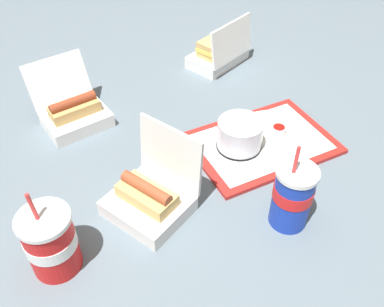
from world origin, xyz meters
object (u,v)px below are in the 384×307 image
at_px(cake_container, 240,135).
at_px(soda_cup_corner, 51,242).
at_px(ketchup_cup, 278,130).
at_px(clamshell_sandwich_right, 219,52).
at_px(clamshell_hotdog_front, 150,197).
at_px(soda_cup_center, 292,196).
at_px(food_tray, 261,143).
at_px(clamshell_hotdog_center, 74,112).
at_px(plastic_fork, 278,155).

xyz_separation_m(cake_container, soda_cup_corner, (0.53, 0.01, 0.02)).
xyz_separation_m(ketchup_cup, clamshell_sandwich_right, (-0.15, -0.39, 0.02)).
height_order(clamshell_hotdog_front, soda_cup_center, soda_cup_center).
xyz_separation_m(cake_container, clamshell_sandwich_right, (-0.27, -0.36, -0.01)).
relative_size(food_tray, soda_cup_center, 1.96).
height_order(ketchup_cup, clamshell_hotdog_center, clamshell_hotdog_center).
bearing_deg(ketchup_cup, plastic_fork, 40.10).
bearing_deg(clamshell_hotdog_center, ketchup_cup, 132.48).
xyz_separation_m(cake_container, soda_cup_center, (0.09, 0.24, 0.03)).
bearing_deg(clamshell_sandwich_right, cake_container, 53.17).
height_order(cake_container, plastic_fork, cake_container).
distance_m(clamshell_hotdog_center, soda_cup_corner, 0.47).
distance_m(food_tray, soda_cup_corner, 0.59).
height_order(clamshell_hotdog_front, clamshell_hotdog_center, clamshell_hotdog_front).
bearing_deg(cake_container, soda_cup_corner, 0.56).
bearing_deg(clamshell_hotdog_front, plastic_fork, 167.21).
bearing_deg(soda_cup_center, clamshell_hotdog_front, -47.02).
bearing_deg(clamshell_hotdog_center, soda_cup_center, 106.14).
bearing_deg(ketchup_cup, clamshell_hotdog_center, -47.52).
xyz_separation_m(cake_container, clamshell_hotdog_front, (0.30, 0.01, -0.01)).
bearing_deg(cake_container, clamshell_sandwich_right, -126.83).
height_order(ketchup_cup, clamshell_sandwich_right, clamshell_sandwich_right).
height_order(plastic_fork, clamshell_sandwich_right, clamshell_sandwich_right).
bearing_deg(food_tray, plastic_fork, 80.23).
height_order(plastic_fork, clamshell_hotdog_front, clamshell_hotdog_front).
distance_m(food_tray, ketchup_cup, 0.06).
bearing_deg(soda_cup_center, plastic_fork, -132.99).
relative_size(ketchup_cup, soda_cup_center, 0.19).
relative_size(food_tray, clamshell_sandwich_right, 1.98).
height_order(cake_container, soda_cup_center, soda_cup_center).
height_order(cake_container, clamshell_hotdog_front, clamshell_hotdog_front).
xyz_separation_m(soda_cup_corner, soda_cup_center, (-0.44, 0.23, 0.01)).
relative_size(food_tray, plastic_fork, 3.84).
height_order(food_tray, soda_cup_corner, soda_cup_corner).
distance_m(cake_container, soda_cup_center, 0.26).
height_order(ketchup_cup, clamshell_hotdog_front, clamshell_hotdog_front).
bearing_deg(soda_cup_corner, cake_container, -179.44).
relative_size(plastic_fork, soda_cup_corner, 0.53).
distance_m(clamshell_hotdog_front, soda_cup_center, 0.31).
xyz_separation_m(plastic_fork, soda_cup_corner, (0.58, -0.09, 0.06)).
bearing_deg(clamshell_sandwich_right, plastic_fork, 64.07).
bearing_deg(food_tray, soda_cup_corner, -2.06).
distance_m(cake_container, clamshell_hotdog_center, 0.47).
bearing_deg(ketchup_cup, food_tray, -8.33).
distance_m(soda_cup_corner, soda_cup_center, 0.50).
bearing_deg(soda_cup_center, ketchup_cup, -135.09).
distance_m(ketchup_cup, soda_cup_corner, 0.65).
distance_m(clamshell_hotdog_center, soda_cup_center, 0.65).
bearing_deg(cake_container, food_tray, 156.56).
relative_size(food_tray, clamshell_hotdog_front, 2.10).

